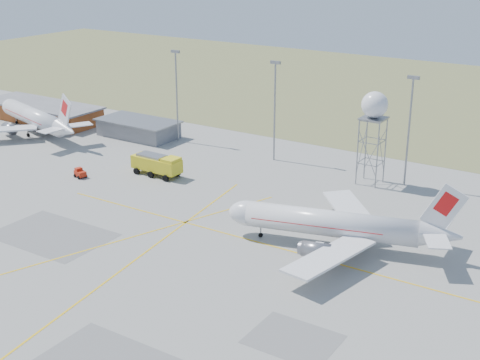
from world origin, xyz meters
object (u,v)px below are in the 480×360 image
Objects in this scene: radar_tower at (373,133)px; baggage_tug at (80,174)px; airliner_far at (36,118)px; fire_truck at (158,166)px; airliner_main at (335,225)px.

radar_tower is 6.58× the size of baggage_tug.
radar_tower reaches higher than baggage_tug.
fire_truck is at bearing -173.67° from airliner_far.
airliner_far is at bearing -172.37° from radar_tower.
airliner_main is 30.09m from radar_tower.
airliner_main is at bearing -77.70° from radar_tower.
fire_truck is (42.84, -7.56, -1.74)m from airliner_far.
fire_truck is at bearing 52.51° from baggage_tug.
radar_tower reaches higher than airliner_far.
baggage_tug is at bearing -141.71° from fire_truck.
airliner_far is at bearing 171.20° from fire_truck.
radar_tower is (78.90, 10.57, 6.06)m from airliner_far.
airliner_far reaches higher than baggage_tug.
radar_tower is at bearing -92.76° from airliner_main.
airliner_far reaches higher than fire_truck.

